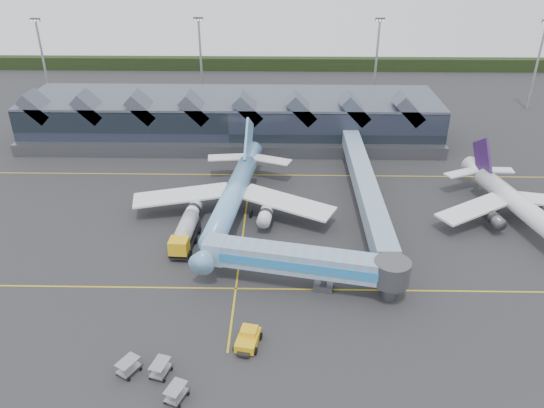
{
  "coord_description": "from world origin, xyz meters",
  "views": [
    {
      "loc": [
        5.96,
        -65.08,
        43.5
      ],
      "look_at": [
        4.57,
        6.77,
        5.0
      ],
      "focal_mm": 35.0,
      "sensor_mm": 36.0,
      "label": 1
    }
  ],
  "objects_px": {
    "fuel_truck": "(185,232)",
    "pushback_tug": "(248,339)",
    "main_airliner": "(233,195)",
    "jet_bridge": "(315,264)",
    "regional_jet": "(515,202)"
  },
  "relations": [
    {
      "from": "fuel_truck",
      "to": "pushback_tug",
      "type": "relative_size",
      "value": 2.37
    },
    {
      "from": "fuel_truck",
      "to": "pushback_tug",
      "type": "xyz_separation_m",
      "value": [
        10.73,
        -21.68,
        -1.19
      ]
    },
    {
      "from": "jet_bridge",
      "to": "regional_jet",
      "type": "bearing_deg",
      "value": 41.35
    },
    {
      "from": "regional_jet",
      "to": "pushback_tug",
      "type": "relative_size",
      "value": 6.64
    },
    {
      "from": "main_airliner",
      "to": "pushback_tug",
      "type": "height_order",
      "value": "main_airliner"
    },
    {
      "from": "regional_jet",
      "to": "jet_bridge",
      "type": "bearing_deg",
      "value": -162.26
    },
    {
      "from": "main_airliner",
      "to": "regional_jet",
      "type": "height_order",
      "value": "main_airliner"
    },
    {
      "from": "regional_jet",
      "to": "main_airliner",
      "type": "bearing_deg",
      "value": 167.26
    },
    {
      "from": "regional_jet",
      "to": "pushback_tug",
      "type": "height_order",
      "value": "regional_jet"
    },
    {
      "from": "regional_jet",
      "to": "jet_bridge",
      "type": "xyz_separation_m",
      "value": [
        -33.33,
        -18.92,
        0.54
      ]
    },
    {
      "from": "main_airliner",
      "to": "fuel_truck",
      "type": "relative_size",
      "value": 3.6
    },
    {
      "from": "regional_jet",
      "to": "pushback_tug",
      "type": "distance_m",
      "value": 51.29
    },
    {
      "from": "jet_bridge",
      "to": "fuel_truck",
      "type": "xyz_separation_m",
      "value": [
        -19.0,
        10.69,
        -1.84
      ]
    },
    {
      "from": "jet_bridge",
      "to": "fuel_truck",
      "type": "distance_m",
      "value": 21.88
    },
    {
      "from": "jet_bridge",
      "to": "pushback_tug",
      "type": "xyz_separation_m",
      "value": [
        -8.27,
        -10.99,
        -3.03
      ]
    }
  ]
}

